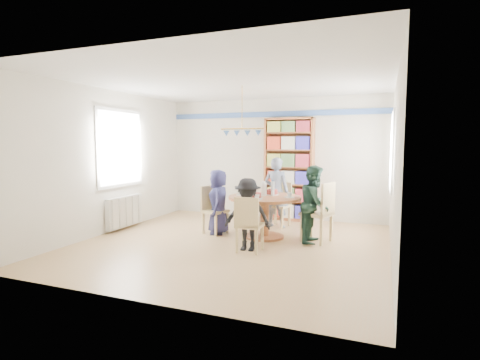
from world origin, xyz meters
The scene contains 14 objects.
ground centered at (0.00, 0.00, 0.00)m, with size 5.00×5.00×0.00m, color #A58557.
room_shell centered at (-0.26, 0.87, 1.65)m, with size 5.00×5.00×5.00m.
radiator centered at (-2.42, 0.30, 0.35)m, with size 0.12×1.00×0.60m.
dining_table centered at (0.39, 0.63, 0.56)m, with size 1.30×1.30×0.75m.
chair_left centered at (-0.65, 0.62, 0.49)m, with size 0.50×0.50×0.89m.
chair_right centered at (1.39, 0.65, 0.57)m, with size 0.57×0.57×1.03m.
chair_far centered at (0.40, 1.68, 0.49)m, with size 0.47×0.47×0.90m.
chair_near centered at (0.44, -0.37, 0.48)m, with size 0.40×0.40×0.88m.
person_left centered at (-0.51, 0.59, 0.60)m, with size 0.59×0.38×1.21m, color #1B1B3D.
person_right centered at (1.28, 0.62, 0.66)m, with size 0.64×0.50×1.32m, color #1A342A.
person_far centered at (0.35, 1.54, 0.71)m, with size 0.52×0.34×1.42m, color gray.
person_near centered at (0.38, -0.25, 0.57)m, with size 0.74×0.43×1.15m, color black.
bookshelf centered at (0.41, 2.34, 1.10)m, with size 1.07×0.32×2.24m.
tableware centered at (0.36, 0.66, 0.81)m, with size 1.09×1.09×0.29m.
Camera 1 is at (2.36, -5.71, 1.68)m, focal length 28.00 mm.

